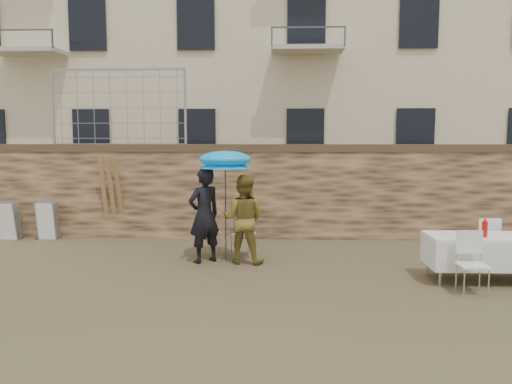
{
  "coord_description": "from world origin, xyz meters",
  "views": [
    {
      "loc": [
        0.8,
        -6.87,
        2.38
      ],
      "look_at": [
        0.4,
        2.2,
        1.4
      ],
      "focal_mm": 35.0,
      "sensor_mm": 36.0,
      "label": 1
    }
  ],
  "objects_px": {
    "banquet_table": "(493,238)",
    "chair_stack_right": "(50,220)",
    "couple_chair_left": "(208,232)",
    "soda_bottle": "(485,229)",
    "woman_dress": "(243,219)",
    "table_chair_front_left": "(473,264)",
    "umbrella": "(225,163)",
    "couple_chair_right": "(243,233)",
    "chair_stack_left": "(13,219)",
    "man_suit": "(204,215)",
    "table_chair_back": "(484,243)"
  },
  "relations": [
    {
      "from": "banquet_table",
      "to": "chair_stack_right",
      "type": "xyz_separation_m",
      "value": [
        -8.96,
        3.14,
        -0.27
      ]
    },
    {
      "from": "couple_chair_left",
      "to": "soda_bottle",
      "type": "xyz_separation_m",
      "value": [
        4.77,
        -1.77,
        0.43
      ]
    },
    {
      "from": "woman_dress",
      "to": "table_chair_front_left",
      "type": "xyz_separation_m",
      "value": [
        3.62,
        -1.82,
        -0.36
      ]
    },
    {
      "from": "umbrella",
      "to": "banquet_table",
      "type": "bearing_deg",
      "value": -14.3
    },
    {
      "from": "woman_dress",
      "to": "umbrella",
      "type": "bearing_deg",
      "value": -4.77
    },
    {
      "from": "couple_chair_left",
      "to": "couple_chair_right",
      "type": "height_order",
      "value": "same"
    },
    {
      "from": "couple_chair_left",
      "to": "table_chair_front_left",
      "type": "distance_m",
      "value": 4.97
    },
    {
      "from": "soda_bottle",
      "to": "chair_stack_left",
      "type": "height_order",
      "value": "soda_bottle"
    },
    {
      "from": "man_suit",
      "to": "couple_chair_left",
      "type": "relative_size",
      "value": 1.91
    },
    {
      "from": "banquet_table",
      "to": "soda_bottle",
      "type": "bearing_deg",
      "value": -143.13
    },
    {
      "from": "umbrella",
      "to": "banquet_table",
      "type": "distance_m",
      "value": 4.87
    },
    {
      "from": "couple_chair_right",
      "to": "chair_stack_right",
      "type": "bearing_deg",
      "value": -3.18
    },
    {
      "from": "woman_dress",
      "to": "table_chair_front_left",
      "type": "height_order",
      "value": "woman_dress"
    },
    {
      "from": "table_chair_back",
      "to": "chair_stack_right",
      "type": "height_order",
      "value": "table_chair_back"
    },
    {
      "from": "man_suit",
      "to": "umbrella",
      "type": "height_order",
      "value": "umbrella"
    },
    {
      "from": "man_suit",
      "to": "table_chair_back",
      "type": "relative_size",
      "value": 1.91
    },
    {
      "from": "table_chair_front_left",
      "to": "woman_dress",
      "type": "bearing_deg",
      "value": 153.42
    },
    {
      "from": "couple_chair_left",
      "to": "table_chair_back",
      "type": "distance_m",
      "value": 5.24
    },
    {
      "from": "couple_chair_left",
      "to": "chair_stack_left",
      "type": "height_order",
      "value": "couple_chair_left"
    },
    {
      "from": "table_chair_back",
      "to": "woman_dress",
      "type": "bearing_deg",
      "value": -5.55
    },
    {
      "from": "woman_dress",
      "to": "chair_stack_right",
      "type": "height_order",
      "value": "woman_dress"
    },
    {
      "from": "table_chair_front_left",
      "to": "table_chair_back",
      "type": "distance_m",
      "value": 1.74
    },
    {
      "from": "table_chair_front_left",
      "to": "chair_stack_left",
      "type": "distance_m",
      "value": 10.05
    },
    {
      "from": "man_suit",
      "to": "woman_dress",
      "type": "relative_size",
      "value": 1.09
    },
    {
      "from": "couple_chair_left",
      "to": "soda_bottle",
      "type": "bearing_deg",
      "value": 164.17
    },
    {
      "from": "umbrella",
      "to": "soda_bottle",
      "type": "bearing_deg",
      "value": -16.75
    },
    {
      "from": "man_suit",
      "to": "soda_bottle",
      "type": "relative_size",
      "value": 7.05
    },
    {
      "from": "couple_chair_left",
      "to": "banquet_table",
      "type": "bearing_deg",
      "value": 166.47
    },
    {
      "from": "couple_chair_right",
      "to": "soda_bottle",
      "type": "xyz_separation_m",
      "value": [
        4.07,
        -1.77,
        0.43
      ]
    },
    {
      "from": "table_chair_back",
      "to": "man_suit",
      "type": "bearing_deg",
      "value": -5.05
    },
    {
      "from": "chair_stack_left",
      "to": "table_chair_back",
      "type": "bearing_deg",
      "value": -13.11
    },
    {
      "from": "umbrella",
      "to": "couple_chair_left",
      "type": "bearing_deg",
      "value": 131.63
    },
    {
      "from": "umbrella",
      "to": "woman_dress",
      "type": "bearing_deg",
      "value": -15.95
    },
    {
      "from": "woman_dress",
      "to": "table_chair_back",
      "type": "distance_m",
      "value": 4.45
    },
    {
      "from": "table_chair_back",
      "to": "chair_stack_right",
      "type": "distance_m",
      "value": 9.46
    },
    {
      "from": "umbrella",
      "to": "soda_bottle",
      "type": "height_order",
      "value": "umbrella"
    },
    {
      "from": "man_suit",
      "to": "soda_bottle",
      "type": "xyz_separation_m",
      "value": [
        4.77,
        -1.22,
        -0.01
      ]
    },
    {
      "from": "umbrella",
      "to": "table_chair_back",
      "type": "distance_m",
      "value": 5.0
    },
    {
      "from": "woman_dress",
      "to": "table_chair_front_left",
      "type": "bearing_deg",
      "value": 164.56
    },
    {
      "from": "soda_bottle",
      "to": "umbrella",
      "type": "bearing_deg",
      "value": 163.25
    },
    {
      "from": "table_chair_back",
      "to": "chair_stack_left",
      "type": "xyz_separation_m",
      "value": [
        -10.06,
        2.34,
        -0.02
      ]
    },
    {
      "from": "umbrella",
      "to": "table_chair_back",
      "type": "bearing_deg",
      "value": -4.39
    },
    {
      "from": "woman_dress",
      "to": "table_chair_back",
      "type": "xyz_separation_m",
      "value": [
        4.42,
        -0.27,
        -0.36
      ]
    },
    {
      "from": "umbrella",
      "to": "couple_chair_right",
      "type": "relative_size",
      "value": 2.12
    },
    {
      "from": "woman_dress",
      "to": "chair_stack_right",
      "type": "xyz_separation_m",
      "value": [
        -4.74,
        2.08,
        -0.38
      ]
    },
    {
      "from": "woman_dress",
      "to": "umbrella",
      "type": "height_order",
      "value": "umbrella"
    },
    {
      "from": "man_suit",
      "to": "couple_chair_right",
      "type": "relative_size",
      "value": 1.91
    },
    {
      "from": "banquet_table",
      "to": "couple_chair_left",
      "type": "bearing_deg",
      "value": 162.0
    },
    {
      "from": "man_suit",
      "to": "umbrella",
      "type": "relative_size",
      "value": 0.9
    },
    {
      "from": "man_suit",
      "to": "chair_stack_left",
      "type": "height_order",
      "value": "man_suit"
    }
  ]
}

